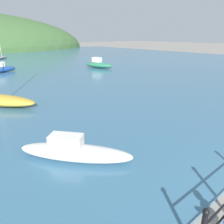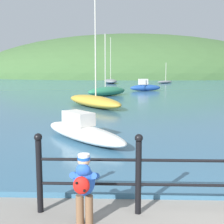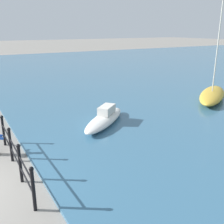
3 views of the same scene
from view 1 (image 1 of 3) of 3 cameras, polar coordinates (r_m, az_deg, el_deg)
name	(u,v)px [view 1 (image 1 of 3)]	position (r m, az deg, el deg)	size (l,w,h in m)	color
boat_far_right	(3,69)	(26.01, -26.69, 10.03)	(2.99, 1.59, 1.09)	#1E4793
boat_red_dinghy	(74,151)	(7.19, -9.85, -9.98)	(3.09, 3.48, 0.79)	silver
boat_twin_mast	(1,58)	(40.84, -26.93, 12.57)	(2.71, 2.70, 2.77)	gray
boat_nearest_quay	(99,64)	(26.60, -3.50, 12.29)	(2.23, 3.81, 1.22)	#287551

